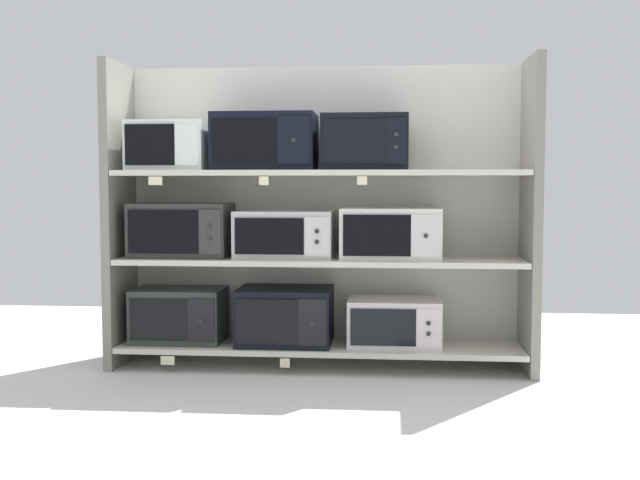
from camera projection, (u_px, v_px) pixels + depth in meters
The scene contains 21 objects.
ground at pixel (300, 422), 3.41m from camera, with size 6.25×6.00×0.02m, color silver.
back_panel at pixel (324, 214), 4.59m from camera, with size 2.45×0.04×1.72m, color beige.
upright_left at pixel (119, 215), 4.44m from camera, with size 0.05×0.47×1.72m, color gray.
upright_right at pixel (531, 216), 4.24m from camera, with size 0.05×0.47×1.72m, color gray.
shelf_0 at pixel (320, 346), 4.39m from camera, with size 2.25×0.47×0.03m, color beige.
microwave_0 at pixel (179, 315), 4.45m from camera, with size 0.51×0.35×0.31m.
microwave_1 at pixel (285, 316), 4.39m from camera, with size 0.53×0.42×0.31m.
microwave_2 at pixel (394, 322), 4.34m from camera, with size 0.51×0.35×0.26m.
price_tag_0 at pixel (168, 360), 4.23m from camera, with size 0.08×0.00×0.05m, color beige.
price_tag_1 at pixel (285, 363), 4.18m from camera, with size 0.05×0.00×0.05m, color beige.
shelf_1 at pixel (320, 260), 4.36m from camera, with size 2.25×0.47×0.03m, color beige.
microwave_3 at pixel (182, 230), 4.41m from camera, with size 0.55×0.36×0.30m.
microwave_4 at pixel (285, 234), 4.36m from camera, with size 0.54×0.37×0.26m.
microwave_5 at pixel (391, 233), 4.31m from camera, with size 0.55×0.39×0.28m.
shelf_2 at pixel (320, 173), 4.32m from camera, with size 2.25×0.47×0.03m, color beige.
microwave_6 at pixel (171, 146), 4.39m from camera, with size 0.43×0.38×0.28m.
microwave_7 at pixel (265, 142), 4.34m from camera, with size 0.57×0.37×0.32m.
microwave_8 at pixel (365, 143), 4.29m from camera, with size 0.47×0.38×0.30m.
price_tag_2 at pixel (155, 181), 4.17m from camera, with size 0.07×0.00×0.05m, color beige.
price_tag_3 at pixel (264, 181), 4.12m from camera, with size 0.05×0.00×0.05m, color beige.
price_tag_4 at pixel (362, 181), 4.07m from camera, with size 0.05×0.00×0.04m, color beige.
Camera 1 is at (0.39, -4.32, 1.03)m, focal length 43.67 mm.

